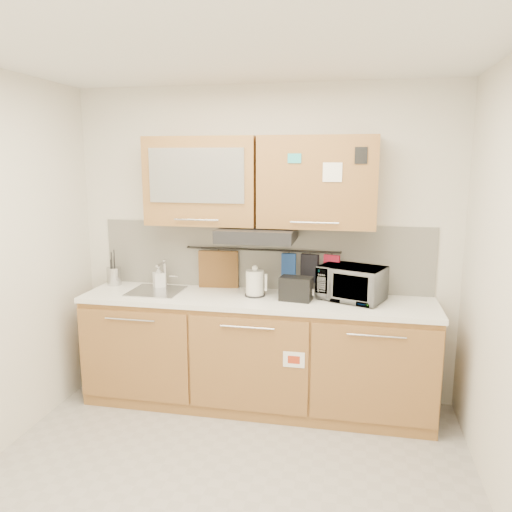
% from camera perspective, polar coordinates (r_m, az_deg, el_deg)
% --- Properties ---
extents(floor, '(3.20, 3.20, 0.00)m').
position_cam_1_polar(floor, '(3.35, -4.49, -25.77)').
color(floor, '#9E9993').
rests_on(floor, ground).
extents(ceiling, '(3.20, 3.20, 0.00)m').
position_cam_1_polar(ceiling, '(2.75, -5.36, 23.51)').
color(ceiling, white).
rests_on(ceiling, wall_back).
extents(wall_back, '(3.20, 0.00, 3.20)m').
position_cam_1_polar(wall_back, '(4.20, 0.81, 1.36)').
color(wall_back, silver).
rests_on(wall_back, ground).
extents(base_cabinet, '(2.80, 0.64, 0.88)m').
position_cam_1_polar(base_cabinet, '(4.16, -0.02, -11.59)').
color(base_cabinet, olive).
rests_on(base_cabinet, floor).
extents(countertop, '(2.82, 0.62, 0.04)m').
position_cam_1_polar(countertop, '(4.00, -0.03, -5.03)').
color(countertop, white).
rests_on(countertop, base_cabinet).
extents(backsplash, '(2.80, 0.02, 0.56)m').
position_cam_1_polar(backsplash, '(4.21, 0.77, -0.01)').
color(backsplash, silver).
rests_on(backsplash, countertop).
extents(upper_cabinets, '(1.82, 0.37, 0.70)m').
position_cam_1_polar(upper_cabinets, '(3.98, 0.28, 8.50)').
color(upper_cabinets, olive).
rests_on(upper_cabinets, wall_back).
extents(range_hood, '(0.60, 0.46, 0.10)m').
position_cam_1_polar(range_hood, '(3.94, 0.14, 2.49)').
color(range_hood, black).
rests_on(range_hood, upper_cabinets).
extents(sink, '(0.42, 0.40, 0.26)m').
position_cam_1_polar(sink, '(4.25, -11.30, -3.94)').
color(sink, silver).
rests_on(sink, countertop).
extents(utensil_rail, '(1.30, 0.02, 0.02)m').
position_cam_1_polar(utensil_rail, '(4.16, 0.68, 0.70)').
color(utensil_rail, black).
rests_on(utensil_rail, backsplash).
extents(utensil_crock, '(0.16, 0.16, 0.31)m').
position_cam_1_polar(utensil_crock, '(4.54, -15.91, -2.19)').
color(utensil_crock, '#B7B7BC').
rests_on(utensil_crock, countertop).
extents(kettle, '(0.18, 0.16, 0.25)m').
position_cam_1_polar(kettle, '(4.01, -0.12, -3.19)').
color(kettle, silver).
rests_on(kettle, countertop).
extents(toaster, '(0.26, 0.18, 0.19)m').
position_cam_1_polar(toaster, '(3.90, 4.59, -3.71)').
color(toaster, black).
rests_on(toaster, countertop).
extents(microwave, '(0.57, 0.48, 0.27)m').
position_cam_1_polar(microwave, '(3.96, 10.88, -3.06)').
color(microwave, '#999999').
rests_on(microwave, countertop).
extents(soap_bottle, '(0.12, 0.13, 0.20)m').
position_cam_1_polar(soap_bottle, '(4.35, -11.05, -2.32)').
color(soap_bottle, '#999999').
rests_on(soap_bottle, countertop).
extents(cutting_board, '(0.34, 0.06, 0.42)m').
position_cam_1_polar(cutting_board, '(4.28, -4.30, -2.19)').
color(cutting_board, brown).
rests_on(cutting_board, utensil_rail).
extents(oven_mitt, '(0.12, 0.03, 0.20)m').
position_cam_1_polar(oven_mitt, '(4.14, 3.75, -1.07)').
color(oven_mitt, navy).
rests_on(oven_mitt, utensil_rail).
extents(dark_pouch, '(0.15, 0.08, 0.23)m').
position_cam_1_polar(dark_pouch, '(4.12, 6.15, -1.36)').
color(dark_pouch, black).
rests_on(dark_pouch, utensil_rail).
extents(pot_holder, '(0.13, 0.06, 0.17)m').
position_cam_1_polar(pot_holder, '(4.10, 8.63, -1.03)').
color(pot_holder, '#AC1731').
rests_on(pot_holder, utensil_rail).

